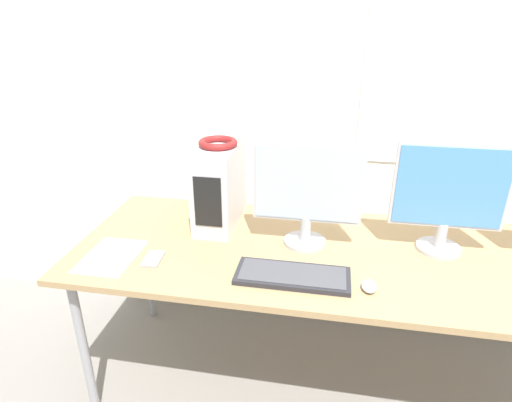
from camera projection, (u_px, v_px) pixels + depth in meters
The scene contains 10 objects.
wall_back at pixel (377, 89), 2.06m from camera, with size 8.00×0.07×2.70m.
desk at pixel (370, 263), 1.83m from camera, with size 2.55×0.84×0.75m.
pc_tower at pixel (220, 185), 2.02m from camera, with size 0.17×0.40×0.38m.
headphones at pixel (218, 143), 1.94m from camera, with size 0.18×0.18×0.03m.
monitor_main at pixel (307, 191), 1.80m from camera, with size 0.46×0.19×0.46m.
monitor_right_near at pixel (449, 195), 1.75m from camera, with size 0.45×0.19×0.47m.
keyboard at pixel (293, 276), 1.65m from camera, with size 0.44×0.18×0.02m.
mouse at pixel (369, 286), 1.58m from camera, with size 0.06×0.08×0.03m.
cell_phone at pixel (153, 259), 1.77m from camera, with size 0.08×0.13×0.01m.
paper_sheet_left at pixel (111, 256), 1.80m from camera, with size 0.21×0.30×0.00m.
Camera 1 is at (-0.20, -1.20, 1.69)m, focal length 30.00 mm.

